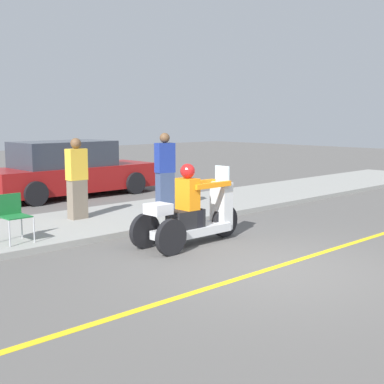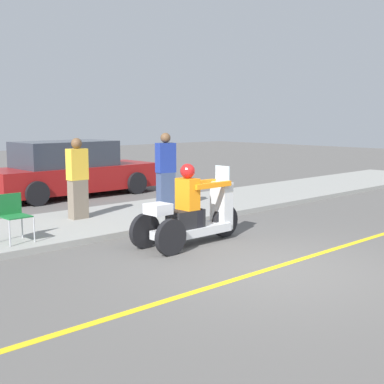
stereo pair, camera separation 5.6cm
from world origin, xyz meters
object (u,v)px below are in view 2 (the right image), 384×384
(spectator_by_tree, at_px, (78,180))
(folding_chair_curbside, at_px, (13,212))
(motorcycle_trike, at_px, (192,215))
(spectator_mid_group, at_px, (166,173))
(parked_car_lot_right, at_px, (70,170))

(spectator_by_tree, distance_m, folding_chair_curbside, 2.23)
(motorcycle_trike, height_order, folding_chair_curbside, motorcycle_trike)
(motorcycle_trike, relative_size, folding_chair_curbside, 2.76)
(spectator_mid_group, distance_m, parked_car_lot_right, 4.03)
(spectator_mid_group, height_order, parked_car_lot_right, spectator_mid_group)
(motorcycle_trike, height_order, spectator_by_tree, spectator_by_tree)
(spectator_mid_group, bearing_deg, motorcycle_trike, -121.51)
(spectator_by_tree, bearing_deg, spectator_mid_group, -10.60)
(parked_car_lot_right, bearing_deg, spectator_by_tree, -118.41)
(motorcycle_trike, xyz_separation_m, folding_chair_curbside, (-2.45, 1.89, 0.11))
(spectator_by_tree, relative_size, parked_car_lot_right, 0.35)
(motorcycle_trike, distance_m, spectator_by_tree, 3.03)
(parked_car_lot_right, bearing_deg, folding_chair_curbside, -129.68)
(spectator_by_tree, distance_m, spectator_mid_group, 2.13)
(spectator_by_tree, height_order, folding_chair_curbside, spectator_by_tree)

